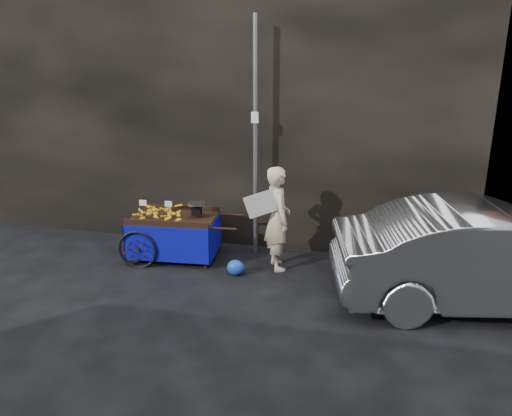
% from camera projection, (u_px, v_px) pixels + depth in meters
% --- Properties ---
extents(ground, '(80.00, 80.00, 0.00)m').
position_uv_depth(ground, '(218.00, 282.00, 7.76)').
color(ground, black).
rests_on(ground, ground).
extents(building_wall, '(13.50, 2.00, 5.00)m').
position_uv_depth(building_wall, '(276.00, 103.00, 9.32)').
color(building_wall, black).
rests_on(building_wall, ground).
extents(street_pole, '(0.12, 0.10, 4.00)m').
position_uv_depth(street_pole, '(256.00, 141.00, 8.29)').
color(street_pole, slate).
rests_on(street_pole, ground).
extents(banana_cart, '(2.04, 1.10, 1.07)m').
position_uv_depth(banana_cart, '(171.00, 221.00, 8.51)').
color(banana_cart, black).
rests_on(banana_cart, ground).
extents(vendor, '(0.83, 0.74, 1.71)m').
position_uv_depth(vendor, '(278.00, 218.00, 8.05)').
color(vendor, '#C9B596').
rests_on(vendor, ground).
extents(plastic_bag, '(0.28, 0.23, 0.26)m').
position_uv_depth(plastic_bag, '(236.00, 267.00, 7.99)').
color(plastic_bag, '#1643AA').
rests_on(plastic_bag, ground).
extents(parked_car, '(4.59, 2.37, 1.44)m').
position_uv_depth(parked_car, '(494.00, 257.00, 6.90)').
color(parked_car, '#ACAEB3').
rests_on(parked_car, ground).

